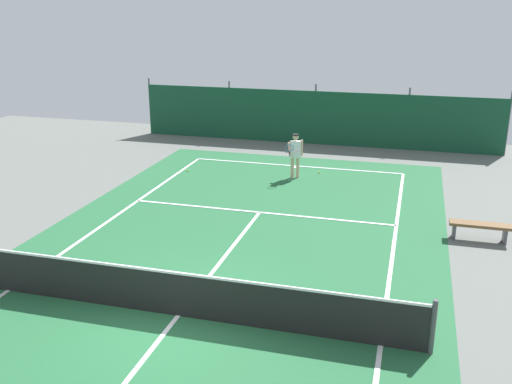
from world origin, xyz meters
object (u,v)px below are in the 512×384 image
object	(u,v)px
tennis_ball_midcourt	(188,170)
tennis_ball_near_player	(319,172)
tennis_net	(177,294)
parked_car	(385,119)
tennis_player	(295,152)
courtside_bench	(480,227)

from	to	relation	value
tennis_ball_midcourt	tennis_ball_near_player	bearing A→B (deg)	12.51
tennis_net	parked_car	distance (m)	18.64
tennis_player	tennis_ball_midcourt	distance (m)	4.23
tennis_net	parked_car	size ratio (longest dim) A/B	2.32
tennis_ball_midcourt	courtside_bench	xyz separation A→B (m)	(10.16, -4.17, 0.34)
parked_car	courtside_bench	world-z (taller)	parked_car
tennis_net	parked_car	bearing A→B (deg)	80.76
tennis_net	tennis_player	distance (m)	10.35
tennis_player	parked_car	xyz separation A→B (m)	(2.73, 8.06, -0.12)
tennis_net	tennis_player	world-z (taller)	tennis_player
tennis_ball_near_player	tennis_net	bearing A→B (deg)	-95.34
courtside_bench	tennis_ball_midcourt	bearing A→B (deg)	157.71
tennis_ball_near_player	tennis_ball_midcourt	distance (m)	5.02
tennis_ball_near_player	courtside_bench	xyz separation A→B (m)	(5.27, -5.25, 0.34)
tennis_player	tennis_ball_midcourt	size ratio (longest dim) A/B	24.85
tennis_player	parked_car	size ratio (longest dim) A/B	0.38
parked_car	courtside_bench	distance (m)	12.93
parked_car	courtside_bench	size ratio (longest dim) A/B	2.73
tennis_ball_near_player	parked_car	size ratio (longest dim) A/B	0.02
tennis_player	tennis_net	bearing A→B (deg)	68.01
tennis_net	tennis_ball_near_player	size ratio (longest dim) A/B	153.33
tennis_player	tennis_ball_near_player	bearing A→B (deg)	-153.80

